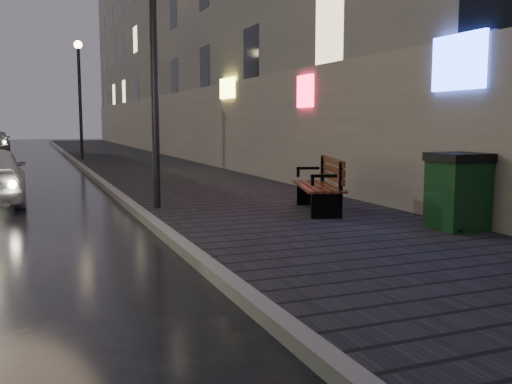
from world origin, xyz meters
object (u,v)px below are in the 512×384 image
Objects in this scene: trash_bin at (458,191)px; bench at (322,184)px; lamp_far at (80,85)px; lamp_near at (154,34)px.

bench is at bearing 115.62° from trash_bin.
bench is (2.81, -17.59, -2.83)m from lamp_far.
bench is 2.65m from trash_bin.
lamp_far is at bearing 102.25° from trash_bin.
lamp_near is at bearing 167.91° from bench.
bench is at bearing -29.58° from lamp_near.
bench is (2.81, -1.59, -2.83)m from lamp_near.
bench is at bearing -80.94° from lamp_far.
trash_bin is (1.09, -2.41, 0.10)m from bench.
lamp_near is 1.00× the size of lamp_far.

